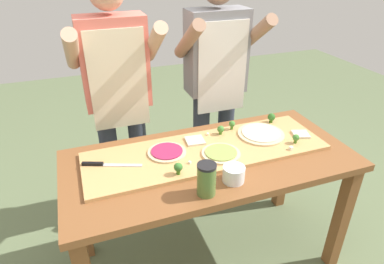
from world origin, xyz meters
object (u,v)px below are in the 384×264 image
Objects in this scene: cheese_crumble_b at (208,134)px; pizza_whole_beet_magenta at (167,152)px; prep_table at (210,175)px; cheese_crumble_c at (291,148)px; pizza_slice_center at (195,141)px; cook_left at (118,90)px; cook_right at (216,78)px; broccoli_floret_front_left at (271,117)px; chefs_knife at (103,164)px; broccoli_floret_center_right at (221,129)px; flour_cup at (234,175)px; broccoli_floret_front_mid at (296,138)px; sauce_jar at (207,179)px; pizza_whole_cheese_artichoke at (261,134)px; broccoli_floret_center_left at (178,168)px; pizza_whole_pesto_green at (221,153)px; broccoli_floret_back_mid at (232,124)px; pizza_slice_far_right at (301,134)px; cheese_crumble_a at (190,162)px.

pizza_whole_beet_magenta is at bearing -159.24° from cheese_crumble_b.
cheese_crumble_b is at bearing 71.96° from prep_table.
pizza_slice_center is at bearing 150.43° from cheese_crumble_c.
cook_right is at bearing 0.00° from cook_left.
broccoli_floret_front_left reaches higher than prep_table.
chefs_knife is at bearing -148.83° from cook_right.
pizza_whole_beet_magenta is 3.84× the size of broccoli_floret_center_right.
flour_cup is at bearing -163.73° from cheese_crumble_c.
broccoli_floret_front_mid is at bearing -11.77° from pizza_whole_beet_magenta.
pizza_whole_cheese_artichoke is at bearing 36.22° from sauce_jar.
broccoli_floret_center_left reaches higher than cheese_crumble_c.
broccoli_floret_back_mid is at bearing 52.71° from pizza_whole_pesto_green.
broccoli_floret_front_mid is at bearing -142.03° from pizza_slice_far_right.
pizza_whole_cheese_artichoke is 0.19m from broccoli_floret_front_left.
cook_right is at bearing 54.38° from pizza_slice_center.
flour_cup reaches higher than cheese_crumble_a.
cheese_crumble_b is 0.50m from cook_right.
chefs_knife is 22.62× the size of cheese_crumble_b.
broccoli_floret_center_right is at bearing 9.52° from pizza_slice_center.
cheese_crumble_c is at bearing 15.95° from sauce_jar.
cook_left is at bearing 71.19° from chefs_knife.
prep_table is at bearing -57.91° from cook_left.
pizza_whole_cheese_artichoke is at bearing 15.15° from prep_table.
pizza_whole_cheese_artichoke is 3.01× the size of pizza_slice_far_right.
cheese_crumble_b is at bearing 84.34° from flour_cup.
cook_left is at bearing 156.20° from broccoli_floret_front_left.
pizza_slice_center is at bearing -155.45° from cheese_crumble_b.
pizza_whole_pesto_green is at bearing 7.57° from cheese_crumble_a.
sauce_jar is (0.08, -0.37, 0.05)m from pizza_whole_beet_magenta.
cook_left is (-0.82, 0.72, 0.19)m from cheese_crumble_c.
chefs_knife is 0.80m from broccoli_floret_back_mid.
broccoli_floret_front_left is (0.51, 0.22, 0.17)m from prep_table.
cheese_crumble_a is 0.01× the size of cook_left.
pizza_whole_cheese_artichoke is 0.32m from cheese_crumble_b.
flour_cup reaches higher than pizza_slice_far_right.
chefs_knife is 1.84× the size of sauce_jar.
pizza_slice_center is 0.64m from pizza_slice_far_right.
pizza_whole_beet_magenta is at bearing 162.80° from cheese_crumble_c.
flour_cup is at bearing -156.95° from pizza_slice_far_right.
broccoli_floret_front_left is 0.33m from cheese_crumble_c.
broccoli_floret_back_mid reaches higher than pizza_whole_beet_magenta.
broccoli_floret_center_left reaches higher than pizza_slice_far_right.
broccoli_floret_back_mid is 0.39m from cheese_crumble_c.
broccoli_floret_center_left reaches higher than cheese_crumble_a.
cook_left is at bearing 138.83° from cheese_crumble_c.
chefs_knife is 1.07× the size of pizza_whole_cheese_artichoke.
broccoli_floret_back_mid is at bearing 134.27° from broccoli_floret_front_mid.
broccoli_floret_back_mid is at bearing 19.76° from broccoli_floret_center_right.
broccoli_floret_front_mid is 0.43m from broccoli_floret_center_right.
broccoli_floret_back_mid is 4.27× the size of cheese_crumble_b.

